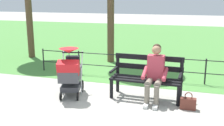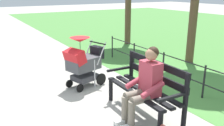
# 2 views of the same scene
# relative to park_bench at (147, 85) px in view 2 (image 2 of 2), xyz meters

# --- Properties ---
(ground_plane) EXTENTS (60.00, 60.00, 0.00)m
(ground_plane) POSITION_rel_park_bench_xyz_m (0.49, 0.12, -0.53)
(ground_plane) COLOR #ADA89E
(park_bench) EXTENTS (1.61, 0.64, 0.96)m
(park_bench) POSITION_rel_park_bench_xyz_m (0.00, 0.00, 0.00)
(park_bench) COLOR black
(park_bench) RESTS_ON ground
(person_on_bench) EXTENTS (0.54, 0.74, 1.28)m
(person_on_bench) POSITION_rel_park_bench_xyz_m (-0.21, 0.22, 0.15)
(person_on_bench) COLOR slate
(person_on_bench) RESTS_ON ground
(stroller) EXTENTS (0.71, 0.98, 1.15)m
(stroller) POSITION_rel_park_bench_xyz_m (1.70, 0.45, 0.07)
(stroller) COLOR black
(stroller) RESTS_ON ground
(park_fence) EXTENTS (6.06, 0.04, 0.70)m
(park_fence) POSITION_rel_park_bench_xyz_m (0.49, -1.37, -0.11)
(park_fence) COLOR black
(park_fence) RESTS_ON ground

